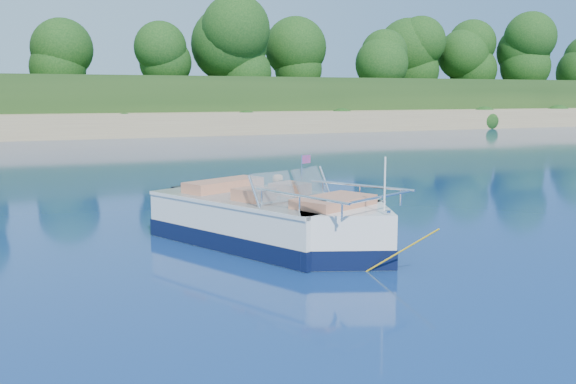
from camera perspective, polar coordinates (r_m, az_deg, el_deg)
name	(u,v)px	position (r m, az deg, el deg)	size (l,w,h in m)	color
ground	(541,288)	(9.83, 21.60, -7.92)	(160.00, 160.00, 0.00)	#0A1D4B
shoreline	(79,111)	(70.72, -18.07, 6.83)	(170.00, 59.00, 6.00)	#997C59
treeline	(109,54)	(48.18, -15.60, 11.72)	(150.00, 7.12, 8.19)	black
motorboat	(278,224)	(11.56, -0.89, -2.90)	(3.64, 5.57, 1.99)	silver
tow_tube	(282,212)	(14.30, -0.50, -1.82)	(1.85, 1.85, 0.40)	#FBAC04
boy	(278,218)	(14.19, -0.85, -2.32)	(0.50, 0.33, 1.38)	tan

